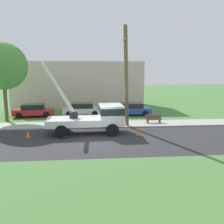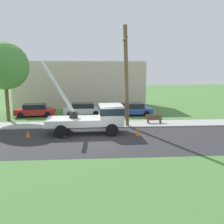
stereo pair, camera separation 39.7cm
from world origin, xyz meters
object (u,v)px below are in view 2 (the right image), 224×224
utility_truck (95,116)px  parked_sedan_blue (133,109)px  roadside_tree_near (5,66)px  parked_sedan_red (35,110)px  traffic_cone_behind (28,134)px  leaning_utility_pole (126,78)px  park_bench (154,119)px  traffic_cone_ahead (138,132)px  parked_sedan_silver (83,109)px

utility_truck → parked_sedan_blue: (4.36, 7.75, -0.70)m
parked_sedan_blue → roadside_tree_near: 14.46m
parked_sedan_red → traffic_cone_behind: bearing=-79.8°
leaning_utility_pole → utility_truck: bearing=-160.4°
traffic_cone_behind → park_bench: 11.67m
roadside_tree_near → traffic_cone_ahead: bearing=-28.7°
leaning_utility_pole → parked_sedan_silver: leaning_utility_pole is taller
parked_sedan_silver → roadside_tree_near: 9.43m
traffic_cone_behind → park_bench: bearing=19.8°
park_bench → roadside_tree_near: bearing=169.5°
traffic_cone_ahead → parked_sedan_red: (-10.25, 8.99, 0.43)m
traffic_cone_behind → parked_sedan_red: bearing=100.2°
traffic_cone_behind → parked_sedan_silver: (3.84, 9.19, 0.43)m
roadside_tree_near → parked_sedan_blue: bearing=8.6°
traffic_cone_ahead → park_bench: bearing=60.5°
parked_sedan_red → roadside_tree_near: roadside_tree_near is taller
leaning_utility_pole → parked_sedan_blue: 7.96m
leaning_utility_pole → roadside_tree_near: leaning_utility_pole is taller
parked_sedan_silver → roadside_tree_near: bearing=-162.0°
park_bench → roadside_tree_near: size_ratio=0.20×
parked_sedan_red → park_bench: 13.49m
traffic_cone_behind → traffic_cone_ahead: bearing=-0.9°
utility_truck → parked_sedan_silver: 8.36m
traffic_cone_ahead → parked_sedan_silver: bearing=117.3°
utility_truck → traffic_cone_behind: size_ratio=12.25×
traffic_cone_ahead → parked_sedan_blue: parked_sedan_blue is taller
utility_truck → traffic_cone_ahead: bearing=-18.3°
traffic_cone_behind → park_bench: (10.98, 3.95, 0.18)m
leaning_utility_pole → traffic_cone_behind: bearing=-166.3°
park_bench → leaning_utility_pole: bearing=-146.4°
traffic_cone_behind → utility_truck: bearing=10.6°
traffic_cone_ahead → parked_sedan_silver: 10.51m
parked_sedan_red → utility_truck: bearing=-48.9°
parked_sedan_silver → traffic_cone_ahead: bearing=-62.7°
leaning_utility_pole → traffic_cone_ahead: (0.71, -2.08, -4.23)m
leaning_utility_pole → parked_sedan_red: leaning_utility_pole is taller
parked_sedan_silver → parked_sedan_blue: size_ratio=1.01×
utility_truck → parked_sedan_red: 10.45m
leaning_utility_pole → traffic_cone_ahead: bearing=-71.2°
traffic_cone_ahead → parked_sedan_red: bearing=138.8°
traffic_cone_ahead → leaning_utility_pole: bearing=108.8°
parked_sedan_red → parked_sedan_blue: same height
parked_sedan_red → leaning_utility_pole: bearing=-35.9°
traffic_cone_ahead → roadside_tree_near: roadside_tree_near is taller
parked_sedan_silver → parked_sedan_blue: same height
parked_sedan_blue → parked_sedan_red: bearing=179.4°
parked_sedan_red → park_bench: (12.57, -4.90, -0.25)m
utility_truck → traffic_cone_behind: bearing=-169.4°
utility_truck → park_bench: 6.51m
utility_truck → roadside_tree_near: 11.53m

